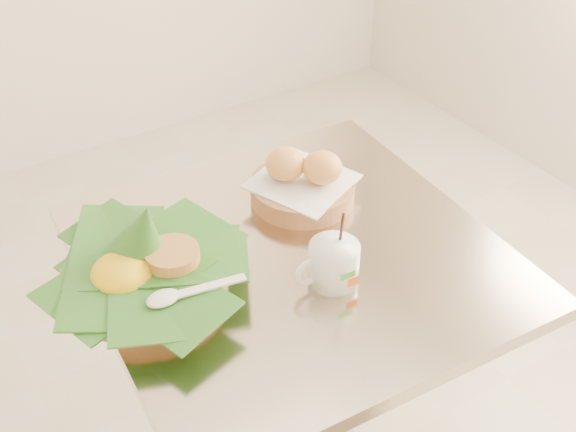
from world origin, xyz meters
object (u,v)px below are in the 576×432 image
cafe_table (293,338)px  coffee_mug (333,263)px  bread_basket (303,183)px  rice_basket (144,265)px

cafe_table → coffee_mug: size_ratio=5.06×
cafe_table → coffee_mug: (0.01, -0.10, 0.26)m
bread_basket → coffee_mug: (-0.09, -0.23, 0.00)m
cafe_table → bread_basket: size_ratio=3.30×
rice_basket → bread_basket: (0.36, 0.07, -0.01)m
cafe_table → rice_basket: 0.38m
cafe_table → rice_basket: rice_basket is taller
rice_basket → cafe_table: bearing=-12.5°
rice_basket → coffee_mug: bearing=-29.9°
cafe_table → bread_basket: bread_basket is taller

